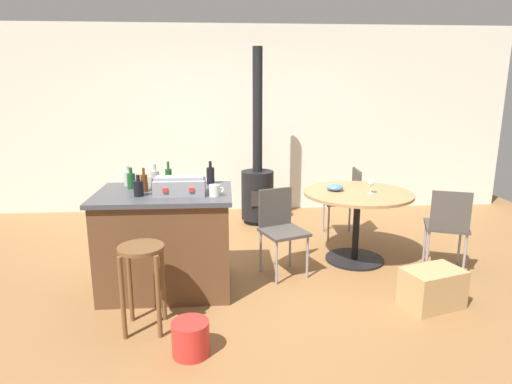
% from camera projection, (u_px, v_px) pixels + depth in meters
% --- Properties ---
extents(ground_plane, '(8.80, 8.80, 0.00)m').
position_uv_depth(ground_plane, '(253.00, 277.00, 4.33)').
color(ground_plane, olive).
extents(back_wall, '(8.00, 0.10, 2.70)m').
position_uv_depth(back_wall, '(242.00, 120.00, 6.49)').
color(back_wall, silver).
rests_on(back_wall, ground_plane).
extents(kitchen_island, '(1.20, 0.85, 0.92)m').
position_uv_depth(kitchen_island, '(166.00, 240.00, 4.00)').
color(kitchen_island, brown).
rests_on(kitchen_island, ground_plane).
extents(wooden_stool, '(0.34, 0.34, 0.68)m').
position_uv_depth(wooden_stool, '(142.00, 269.00, 3.29)').
color(wooden_stool, brown).
rests_on(wooden_stool, ground_plane).
extents(dining_table, '(1.13, 1.13, 0.76)m').
position_uv_depth(dining_table, '(357.00, 208.00, 4.62)').
color(dining_table, black).
rests_on(dining_table, ground_plane).
extents(folding_chair_near, '(0.52, 0.52, 0.87)m').
position_uv_depth(folding_chair_near, '(448.00, 224.00, 4.33)').
color(folding_chair_near, '#47423D').
rests_on(folding_chair_near, ground_plane).
extents(folding_chair_far, '(0.42, 0.42, 0.85)m').
position_uv_depth(folding_chair_far, '(346.00, 197.00, 5.41)').
color(folding_chair_far, '#47423D').
rests_on(folding_chair_far, ground_plane).
extents(folding_chair_left, '(0.52, 0.52, 0.85)m').
position_uv_depth(folding_chair_left, '(281.00, 225.00, 4.34)').
color(folding_chair_left, '#47423D').
rests_on(folding_chair_left, ground_plane).
extents(wood_stove, '(0.44, 0.45, 2.33)m').
position_uv_depth(wood_stove, '(257.00, 183.00, 5.96)').
color(wood_stove, black).
rests_on(wood_stove, ground_plane).
extents(toolbox, '(0.44, 0.25, 0.16)m').
position_uv_depth(toolbox, '(180.00, 186.00, 3.79)').
color(toolbox, gray).
rests_on(toolbox, kitchen_island).
extents(bottle_0, '(0.06, 0.06, 0.22)m').
position_uv_depth(bottle_0, '(144.00, 182.00, 3.89)').
color(bottle_0, '#603314').
rests_on(bottle_0, kitchen_island).
extents(bottle_1, '(0.08, 0.08, 0.20)m').
position_uv_depth(bottle_1, '(131.00, 180.00, 4.01)').
color(bottle_1, '#194C23').
rests_on(bottle_1, kitchen_island).
extents(bottle_2, '(0.08, 0.08, 0.19)m').
position_uv_depth(bottle_2, '(139.00, 188.00, 3.73)').
color(bottle_2, black).
rests_on(bottle_2, kitchen_island).
extents(bottle_3, '(0.08, 0.08, 0.22)m').
position_uv_depth(bottle_3, '(210.00, 175.00, 4.19)').
color(bottle_3, black).
rests_on(bottle_3, kitchen_island).
extents(bottle_4, '(0.08, 0.08, 0.23)m').
position_uv_depth(bottle_4, '(155.00, 179.00, 3.99)').
color(bottle_4, '#B7B2AD').
rests_on(bottle_4, kitchen_island).
extents(bottle_5, '(0.06, 0.06, 0.25)m').
position_uv_depth(bottle_5, '(169.00, 178.00, 4.02)').
color(bottle_5, '#194C23').
rests_on(bottle_5, kitchen_island).
extents(bottle_6, '(0.08, 0.08, 0.19)m').
position_uv_depth(bottle_6, '(128.00, 178.00, 4.12)').
color(bottle_6, '#B7B2AD').
rests_on(bottle_6, kitchen_island).
extents(cup_0, '(0.12, 0.08, 0.09)m').
position_uv_depth(cup_0, '(187.00, 180.00, 4.16)').
color(cup_0, tan).
rests_on(cup_0, kitchen_island).
extents(cup_1, '(0.13, 0.09, 0.10)m').
position_uv_depth(cup_1, '(215.00, 190.00, 3.73)').
color(cup_1, white).
rests_on(cup_1, kitchen_island).
extents(cup_2, '(0.11, 0.07, 0.09)m').
position_uv_depth(cup_2, '(152.00, 181.00, 4.12)').
color(cup_2, tan).
rests_on(cup_2, kitchen_island).
extents(wine_glass, '(0.07, 0.07, 0.14)m').
position_uv_depth(wine_glass, '(371.00, 183.00, 4.50)').
color(wine_glass, silver).
rests_on(wine_glass, dining_table).
extents(serving_bowl, '(0.18, 0.18, 0.07)m').
position_uv_depth(serving_bowl, '(335.00, 187.00, 4.64)').
color(serving_bowl, '#4C7099').
rests_on(serving_bowl, dining_table).
extents(cardboard_box, '(0.56, 0.45, 0.33)m').
position_uv_depth(cardboard_box, '(432.00, 288.00, 3.72)').
color(cardboard_box, tan).
rests_on(cardboard_box, ground_plane).
extents(plastic_bucket, '(0.26, 0.26, 0.25)m').
position_uv_depth(plastic_bucket, '(191.00, 338.00, 3.05)').
color(plastic_bucket, red).
rests_on(plastic_bucket, ground_plane).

